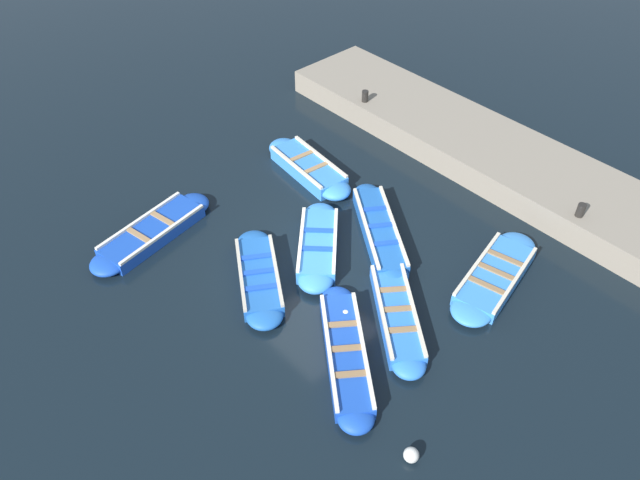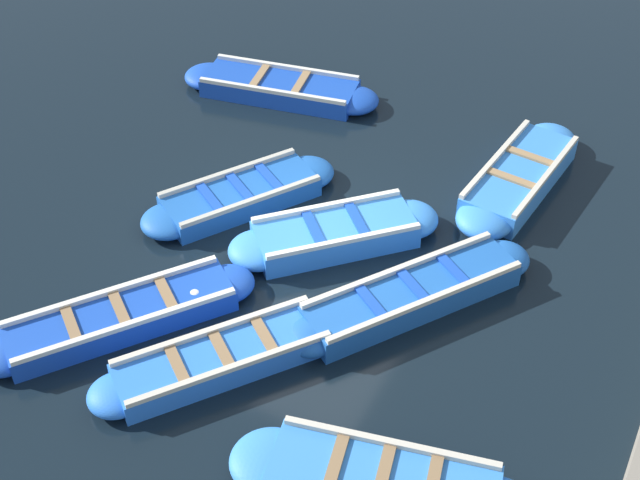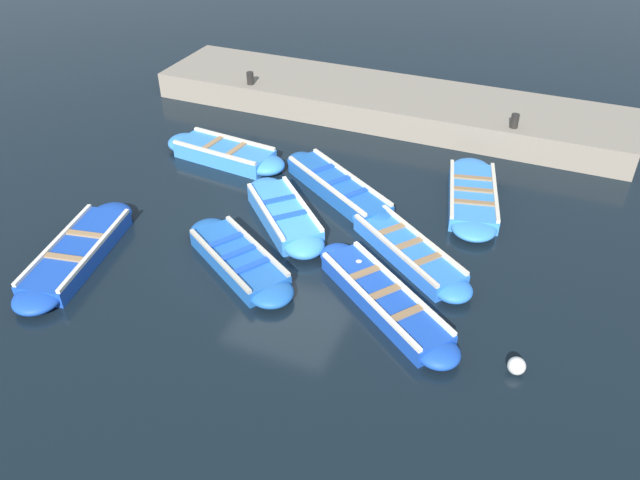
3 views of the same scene
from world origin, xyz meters
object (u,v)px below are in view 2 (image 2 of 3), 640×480
Objects in this scene: boat_drifting at (121,317)px; boat_inner_gap at (280,88)px; boat_far_corner at (519,178)px; buoy_yellow_far at (196,300)px; boat_stern_in at (335,234)px; boat_bow_out at (222,358)px; boat_outer_left at (240,196)px; boat_tucked at (412,295)px.

boat_drifting is 6.04m from boat_inner_gap.
buoy_yellow_far is at bearing -123.01° from boat_far_corner.
boat_stern_in is at bearing 62.82° from buoy_yellow_far.
boat_bow_out is at bearing -38.89° from buoy_yellow_far.
boat_bow_out reaches higher than boat_outer_left.
boat_inner_gap is at bearing 172.46° from boat_far_corner.
boat_tucked is 1.12× the size of boat_bow_out.
boat_far_corner is (0.45, 3.20, 0.01)m from boat_tucked.
boat_far_corner is 5.73m from boat_bow_out.
boat_stern_in is 0.76× the size of boat_inner_gap.
boat_tucked is 2.92m from buoy_yellow_far.
boat_inner_gap is (-2.73, 3.17, -0.03)m from boat_stern_in.
buoy_yellow_far is at bearing -72.24° from boat_inner_gap.
boat_tucked is 1.04× the size of boat_drifting.
boat_inner_gap is at bearing 108.69° from boat_outer_left.
boat_inner_gap reaches higher than buoy_yellow_far.
boat_tucked is 0.95× the size of boat_inner_gap.
boat_inner_gap is 5.50m from buoy_yellow_far.
boat_drifting is 1.00m from buoy_yellow_far.
boat_tucked is at bearing 29.05° from buoy_yellow_far.
boat_far_corner reaches higher than boat_bow_out.
boat_far_corner is at bearing 55.40° from boat_drifting.
boat_outer_left is 3.31m from boat_bow_out.
boat_far_corner is 1.08× the size of boat_bow_out.
boat_bow_out is (-0.18, -2.77, -0.03)m from boat_stern_in.
boat_far_corner is (3.65, 2.40, 0.03)m from boat_outer_left.
boat_outer_left is (-3.21, 0.80, -0.02)m from boat_tucked.
boat_tucked reaches higher than boat_bow_out.
boat_tucked is 1.04× the size of boat_far_corner.
boat_bow_out is 6.47m from boat_inner_gap.
boat_inner_gap reaches higher than boat_bow_out.
buoy_yellow_far is (1.68, -5.23, -0.00)m from boat_inner_gap.
boat_stern_in is at bearing -49.24° from boat_inner_gap.
boat_drifting is at bearing -179.43° from boat_bow_out.
boat_tucked is 1.25× the size of boat_stern_in.
boat_inner_gap reaches higher than boat_outer_left.
boat_drifting is 1.56m from boat_bow_out.
boat_bow_out is 9.76× the size of buoy_yellow_far.
buoy_yellow_far is (-3.00, -4.62, -0.03)m from boat_far_corner.
boat_bow_out is (1.54, -2.93, 0.00)m from boat_outer_left.
boat_drifting reaches higher than boat_bow_out.
boat_outer_left is at bearing 117.68° from boat_bow_out.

